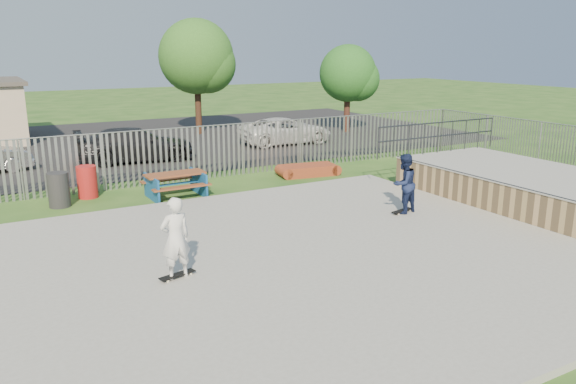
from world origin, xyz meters
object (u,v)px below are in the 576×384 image
tree_mid (196,57)px  skater_white (175,238)px  picnic_table (176,185)px  tree_right (348,74)px  skater_navy (404,184)px  car_dark (136,145)px  car_white (286,131)px  trash_bin_grey (59,190)px  funbox (308,170)px  trash_bin_red (87,182)px

tree_mid → skater_white: tree_mid is taller
picnic_table → tree_right: (13.47, 9.39, 2.96)m
tree_right → skater_navy: size_ratio=2.89×
car_dark → tree_right: size_ratio=0.99×
picnic_table → car_white: size_ratio=0.41×
tree_right → skater_navy: (-8.47, -14.88, -2.35)m
trash_bin_grey → skater_navy: 10.51m
funbox → tree_mid: tree_mid is taller
picnic_table → car_dark: 6.64m
trash_bin_red → car_white: (10.88, 6.13, 0.16)m
skater_navy → trash_bin_red: bearing=-54.7°
skater_navy → picnic_table: bearing=-60.1°
skater_white → car_dark: bearing=-105.7°
picnic_table → tree_right: size_ratio=0.39×
car_dark → tree_right: 13.58m
funbox → car_white: bearing=76.6°
tree_mid → tree_right: size_ratio=1.28×
car_white → trash_bin_grey: bearing=121.3°
skater_white → funbox: bearing=-140.3°
funbox → trash_bin_red: size_ratio=2.03×
car_white → car_dark: bearing=97.6°
trash_bin_red → tree_right: (16.02, 8.04, 2.84)m
trash_bin_grey → car_white: (11.85, 6.85, 0.14)m
skater_navy → skater_white: bearing=-1.7°
funbox → trash_bin_red: (-8.08, 0.69, 0.33)m
funbox → car_dark: size_ratio=0.43×
funbox → skater_white: bearing=-127.0°
car_white → tree_right: 6.11m
trash_bin_red → tree_mid: bearing=54.7°
picnic_table → tree_mid: bearing=65.3°
trash_bin_grey → tree_right: tree_right is taller
car_dark → skater_navy: (4.56, -12.10, 0.27)m
trash_bin_red → trash_bin_grey: bearing=-143.5°
picnic_table → skater_white: skater_white is taller
trash_bin_red → funbox: bearing=-4.9°
picnic_table → skater_white: bearing=-109.1°
picnic_table → skater_navy: skater_navy is taller
tree_right → skater_white: bearing=-134.0°
trash_bin_red → car_white: bearing=29.4°
funbox → car_white: size_ratio=0.45×
car_dark → tree_mid: bearing=-33.8°
trash_bin_red → tree_mid: (8.24, 11.62, 3.79)m
trash_bin_grey → tree_mid: size_ratio=0.17×
funbox → skater_white: (-7.78, -7.54, 0.82)m
trash_bin_red → skater_navy: bearing=-42.1°
funbox → picnic_table: bearing=-164.3°
car_white → skater_navy: 13.39m
car_white → skater_white: skater_white is taller
skater_white → trash_bin_grey: bearing=-84.8°
trash_bin_red → tree_right: tree_right is taller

